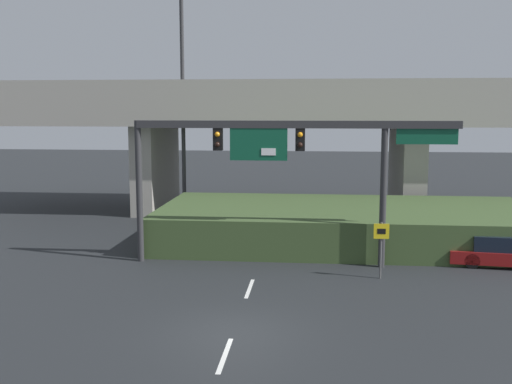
% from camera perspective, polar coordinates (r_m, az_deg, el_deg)
% --- Properties ---
extents(ground_plane, '(160.00, 160.00, 0.00)m').
position_cam_1_polar(ground_plane, '(18.67, -2.11, -13.06)').
color(ground_plane, black).
extents(lane_markings, '(0.14, 27.18, 0.01)m').
position_cam_1_polar(lane_markings, '(28.70, 0.74, -5.57)').
color(lane_markings, silver).
rests_on(lane_markings, ground).
extents(signal_gantry, '(13.74, 0.44, 6.21)m').
position_cam_1_polar(signal_gantry, '(25.37, 2.47, 3.96)').
color(signal_gantry, '#2D2D30').
rests_on(signal_gantry, ground).
extents(speed_limit_sign, '(0.60, 0.11, 2.27)m').
position_cam_1_polar(speed_limit_sign, '(24.18, 11.83, -4.68)').
color(speed_limit_sign, '#4C4C4C').
rests_on(speed_limit_sign, ground).
extents(highway_light_pole_near, '(0.70, 0.36, 17.72)m').
position_cam_1_polar(highway_light_pole_near, '(37.04, -7.04, 11.78)').
color(highway_light_pole_near, '#2D2D30').
rests_on(highway_light_pole_near, ground).
extents(overpass_bridge, '(39.00, 9.33, 8.41)m').
position_cam_1_polar(overpass_bridge, '(39.38, 2.20, 6.96)').
color(overpass_bridge, '#A39E93').
rests_on(overpass_bridge, ground).
extents(grass_embankment, '(18.71, 9.01, 1.80)m').
position_cam_1_polar(grass_embankment, '(30.68, 8.57, -3.07)').
color(grass_embankment, '#384C28').
rests_on(grass_embankment, ground).
extents(parked_sedan_near_right, '(5.00, 2.42, 1.43)m').
position_cam_1_polar(parked_sedan_near_right, '(29.30, 16.25, -4.29)').
color(parked_sedan_near_right, black).
rests_on(parked_sedan_near_right, ground).
extents(parked_sedan_mid_right, '(4.91, 2.38, 1.36)m').
position_cam_1_polar(parked_sedan_mid_right, '(27.99, 22.54, -5.20)').
color(parked_sedan_mid_right, maroon).
rests_on(parked_sedan_mid_right, ground).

